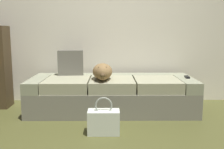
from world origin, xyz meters
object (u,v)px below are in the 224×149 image
(couch, at_px, (112,94))
(throw_pillow, at_px, (71,63))
(dog_tan, at_px, (103,72))
(handbag, at_px, (104,121))
(tv_remote, at_px, (187,77))

(couch, distance_m, throw_pillow, 0.72)
(dog_tan, bearing_deg, throw_pillow, 140.79)
(couch, height_order, handbag, couch)
(couch, bearing_deg, dog_tan, -130.64)
(dog_tan, relative_size, tv_remote, 3.88)
(throw_pillow, xyz_separation_m, handbag, (0.47, -1.04, -0.48))
(throw_pillow, bearing_deg, dog_tan, -39.21)
(couch, bearing_deg, throw_pillow, 158.17)
(tv_remote, distance_m, throw_pillow, 1.56)
(couch, xyz_separation_m, handbag, (-0.09, -0.81, -0.09))
(couch, xyz_separation_m, throw_pillow, (-0.56, 0.23, 0.39))
(dog_tan, relative_size, handbag, 1.54)
(throw_pillow, bearing_deg, tv_remote, -8.87)
(couch, distance_m, tv_remote, 1.00)
(couch, relative_size, tv_remote, 13.95)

